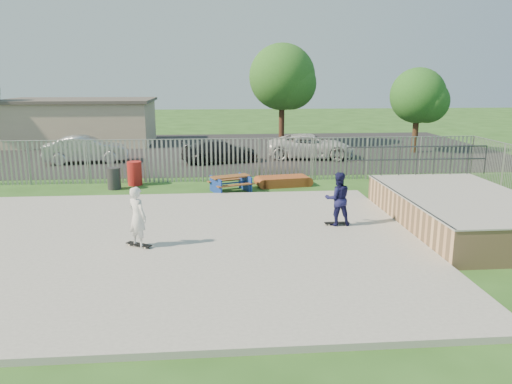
{
  "coord_description": "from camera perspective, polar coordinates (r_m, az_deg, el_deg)",
  "views": [
    {
      "loc": [
        1.54,
        -13.92,
        4.85
      ],
      "look_at": [
        2.89,
        2.0,
        1.1
      ],
      "focal_mm": 35.0,
      "sensor_mm": 36.0,
      "label": 1
    }
  ],
  "objects": [
    {
      "name": "car_white",
      "position": [
        29.88,
        6.25,
        5.22
      ],
      "size": [
        5.44,
        3.07,
        1.44
      ],
      "primitive_type": "imported",
      "rotation": [
        0.0,
        0.0,
        1.43
      ],
      "color": "silver",
      "rests_on": "parking_lot"
    },
    {
      "name": "ground",
      "position": [
        14.82,
        -10.61,
        -6.13
      ],
      "size": [
        120.0,
        120.0,
        0.0
      ],
      "primitive_type": "plane",
      "color": "#274F1B",
      "rests_on": "ground"
    },
    {
      "name": "car_silver",
      "position": [
        29.79,
        -18.84,
        4.64
      ],
      "size": [
        4.75,
        2.29,
        1.5
      ],
      "primitive_type": "imported",
      "rotation": [
        0.0,
        0.0,
        1.73
      ],
      "color": "#BBBCC0",
      "rests_on": "parking_lot"
    },
    {
      "name": "funbox",
      "position": [
        22.41,
        3.13,
        1.24
      ],
      "size": [
        2.22,
        1.36,
        0.42
      ],
      "rotation": [
        0.0,
        0.0,
        0.16
      ],
      "color": "brown",
      "rests_on": "ground"
    },
    {
      "name": "fence",
      "position": [
        18.91,
        -6.39,
        1.38
      ],
      "size": [
        26.04,
        16.02,
        2.0
      ],
      "color": "gray",
      "rests_on": "ground"
    },
    {
      "name": "concrete_slab",
      "position": [
        14.79,
        -10.62,
        -5.86
      ],
      "size": [
        15.0,
        12.0,
        0.15
      ],
      "primitive_type": "cube",
      "color": "gray",
      "rests_on": "ground"
    },
    {
      "name": "skateboard_a",
      "position": [
        16.31,
        9.22,
        -3.58
      ],
      "size": [
        0.8,
        0.22,
        0.08
      ],
      "rotation": [
        0.0,
        0.0,
        0.02
      ],
      "color": "black",
      "rests_on": "concrete_slab"
    },
    {
      "name": "skateboard_b",
      "position": [
        14.48,
        -13.23,
        -5.93
      ],
      "size": [
        0.79,
        0.59,
        0.08
      ],
      "rotation": [
        0.0,
        0.0,
        -0.55
      ],
      "color": "black",
      "rests_on": "concrete_slab"
    },
    {
      "name": "trash_bin_grey",
      "position": [
        22.53,
        -15.92,
        1.5
      ],
      "size": [
        0.57,
        0.57,
        0.94
      ],
      "primitive_type": "cylinder",
      "color": "#28282A",
      "rests_on": "ground"
    },
    {
      "name": "parking_lot",
      "position": [
        33.31,
        -7.48,
        4.74
      ],
      "size": [
        40.0,
        18.0,
        0.02
      ],
      "primitive_type": "cube",
      "color": "black",
      "rests_on": "ground"
    },
    {
      "name": "tree_right",
      "position": [
        33.39,
        18.02,
        10.41
      ],
      "size": [
        3.46,
        3.46,
        5.34
      ],
      "color": "#462D1C",
      "rests_on": "ground"
    },
    {
      "name": "trash_bin_red",
      "position": [
        23.13,
        -13.69,
        2.08
      ],
      "size": [
        0.64,
        0.64,
        1.07
      ],
      "primitive_type": "cylinder",
      "color": "#A21B18",
      "rests_on": "ground"
    },
    {
      "name": "skater_navy",
      "position": [
        16.09,
        9.33,
        -0.77
      ],
      "size": [
        0.85,
        0.67,
        1.72
      ],
      "primitive_type": "imported",
      "rotation": [
        0.0,
        0.0,
        3.16
      ],
      "color": "#151644",
      "rests_on": "concrete_slab"
    },
    {
      "name": "car_dark",
      "position": [
        28.37,
        -4.13,
        4.67
      ],
      "size": [
        4.67,
        2.78,
        1.27
      ],
      "primitive_type": "imported",
      "rotation": [
        0.0,
        0.0,
        1.82
      ],
      "color": "black",
      "rests_on": "parking_lot"
    },
    {
      "name": "picnic_table",
      "position": [
        21.21,
        -2.91,
        0.95
      ],
      "size": [
        2.01,
        1.85,
        0.69
      ],
      "rotation": [
        0.0,
        0.0,
        0.37
      ],
      "color": "brown",
      "rests_on": "ground"
    },
    {
      "name": "building",
      "position": [
        38.27,
        -19.46,
        7.61
      ],
      "size": [
        10.4,
        6.4,
        3.2
      ],
      "color": "#B5A78B",
      "rests_on": "ground"
    },
    {
      "name": "skater_white",
      "position": [
        14.24,
        -13.4,
        -2.8
      ],
      "size": [
        0.74,
        0.73,
        1.72
      ],
      "primitive_type": "imported",
      "rotation": [
        0.0,
        0.0,
        2.41
      ],
      "color": "silver",
      "rests_on": "concrete_slab"
    },
    {
      "name": "quarter_pipe",
      "position": [
        17.48,
        22.42,
        -2.03
      ],
      "size": [
        5.5,
        7.05,
        2.19
      ],
      "color": "tan",
      "rests_on": "ground"
    },
    {
      "name": "tree_mid",
      "position": [
        35.21,
        3.0,
        12.99
      ],
      "size": [
        4.55,
        4.55,
        7.01
      ],
      "color": "#44291B",
      "rests_on": "ground"
    }
  ]
}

